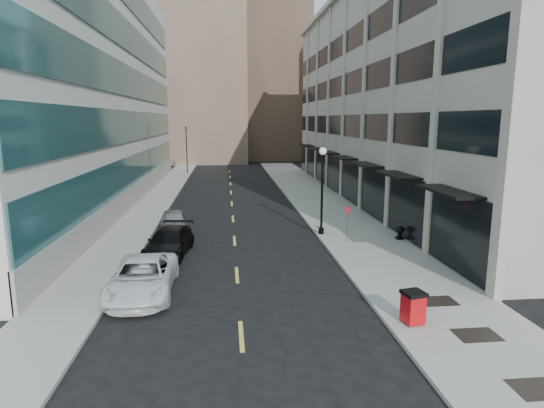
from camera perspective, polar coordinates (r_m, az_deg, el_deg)
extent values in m
plane|color=black|center=(13.88, -3.58, -19.91)|extent=(160.00, 160.00, 0.00)
cube|color=gray|center=(33.64, 7.95, -1.45)|extent=(5.00, 80.00, 0.15)
cube|color=gray|center=(33.27, -16.20, -1.91)|extent=(3.00, 80.00, 0.15)
cube|color=beige|center=(42.70, 18.78, 12.69)|extent=(14.00, 46.00, 18.00)
cube|color=black|center=(40.63, 9.17, 3.34)|extent=(0.18, 46.00, 3.60)
cube|color=black|center=(40.32, 9.37, 9.70)|extent=(0.12, 46.00, 1.80)
cube|color=black|center=(40.43, 9.53, 14.66)|extent=(0.12, 46.00, 1.80)
cube|color=black|center=(40.83, 9.68, 19.56)|extent=(0.12, 46.00, 1.80)
cube|color=beige|center=(19.13, 28.25, 15.27)|extent=(0.35, 0.60, 18.00)
cube|color=beige|center=(24.36, 20.19, 14.59)|extent=(0.35, 0.60, 18.00)
cube|color=beige|center=(29.88, 15.07, 14.01)|extent=(0.35, 0.60, 18.00)
cube|color=beige|center=(35.56, 11.58, 13.55)|extent=(0.35, 0.60, 18.00)
cube|color=beige|center=(41.32, 9.07, 13.19)|extent=(0.35, 0.60, 18.00)
cube|color=beige|center=(47.15, 7.18, 12.90)|extent=(0.35, 0.60, 18.00)
cube|color=beige|center=(53.01, 5.71, 12.67)|extent=(0.35, 0.60, 18.00)
cube|color=beige|center=(58.91, 4.53, 12.48)|extent=(0.35, 0.60, 18.00)
cube|color=black|center=(21.53, 21.22, 1.50)|extent=(1.30, 4.00, 0.12)
cube|color=black|center=(26.96, 15.50, 3.53)|extent=(1.30, 4.00, 0.12)
cube|color=black|center=(32.60, 11.71, 4.85)|extent=(1.30, 4.00, 0.12)
cube|color=black|center=(38.34, 9.04, 5.77)|extent=(1.30, 4.00, 0.12)
cube|color=black|center=(44.15, 7.07, 6.44)|extent=(1.30, 4.00, 0.12)
cube|color=black|center=(50.01, 5.55, 6.95)|extent=(1.30, 4.00, 0.12)
cube|color=black|center=(55.89, 4.34, 7.35)|extent=(1.30, 4.00, 0.12)
cube|color=white|center=(42.07, -28.34, 13.41)|extent=(16.00, 46.00, 20.00)
cube|color=gray|center=(40.15, -16.54, 1.37)|extent=(0.20, 46.00, 1.80)
cube|color=#296161|center=(39.89, -16.71, 4.34)|extent=(0.14, 45.60, 2.40)
cube|color=#296161|center=(39.69, -16.98, 9.37)|extent=(0.14, 45.60, 2.40)
cube|color=#296161|center=(39.79, -17.26, 14.41)|extent=(0.14, 45.60, 2.40)
cube|color=#296161|center=(40.21, -17.55, 19.38)|extent=(0.14, 45.60, 2.40)
cube|color=#866A57|center=(80.34, -8.60, 15.46)|extent=(14.00, 18.00, 28.00)
cube|color=brown|center=(84.95, -0.03, 17.33)|extent=(12.00, 16.00, 34.00)
cube|color=#866A57|center=(91.06, -14.69, 12.76)|extent=(12.00, 14.00, 22.00)
cube|color=beige|center=(80.14, 7.73, 12.62)|extent=(10.00, 14.00, 20.00)
cube|color=black|center=(14.49, 30.52, -19.33)|extent=(1.40, 1.00, 0.01)
cube|color=black|center=(16.70, 24.31, -14.74)|extent=(1.40, 1.00, 0.01)
cube|color=black|center=(18.95, 20.04, -11.37)|extent=(1.40, 1.00, 0.01)
cube|color=#D8CC4C|center=(15.63, -3.88, -16.17)|extent=(0.15, 2.20, 0.01)
cube|color=#D8CC4C|center=(21.16, -4.43, -8.85)|extent=(0.15, 2.20, 0.01)
cube|color=#D8CC4C|center=(26.89, -4.73, -4.60)|extent=(0.15, 2.20, 0.01)
cube|color=#D8CC4C|center=(32.72, -4.93, -1.85)|extent=(0.15, 2.20, 0.01)
cube|color=#D8CC4C|center=(38.60, -5.07, 0.06)|extent=(0.15, 2.20, 0.01)
cube|color=#D8CC4C|center=(44.51, -5.17, 1.47)|extent=(0.15, 2.20, 0.01)
cube|color=#D8CC4C|center=(50.45, -5.24, 2.54)|extent=(0.15, 2.20, 0.01)
cube|color=#D8CC4C|center=(56.39, -5.30, 3.39)|extent=(0.15, 2.20, 0.01)
cube|color=#D8CC4C|center=(62.35, -5.35, 4.08)|extent=(0.15, 2.20, 0.01)
cylinder|color=black|center=(60.31, -10.65, 6.58)|extent=(0.12, 0.12, 6.00)
imported|color=black|center=(60.18, -10.75, 9.42)|extent=(0.66, 0.66, 1.98)
imported|color=white|center=(19.34, -15.94, -8.84)|extent=(2.50, 5.34, 1.48)
imported|color=black|center=(24.43, -12.78, -4.70)|extent=(2.55, 5.07, 1.41)
imported|color=gray|center=(29.15, -12.24, -2.19)|extent=(2.19, 4.33, 1.42)
cube|color=red|center=(16.58, 17.28, -12.37)|extent=(0.74, 0.74, 1.01)
cube|color=black|center=(16.38, 17.38, -10.64)|extent=(0.83, 0.83, 0.12)
cylinder|color=black|center=(16.96, 16.10, -13.40)|extent=(0.06, 0.22, 0.22)
cylinder|color=black|center=(17.10, 17.39, -13.26)|extent=(0.06, 0.22, 0.22)
cylinder|color=black|center=(27.92, 6.19, -3.36)|extent=(0.33, 0.33, 0.37)
cylinder|color=black|center=(27.45, 6.29, 1.42)|extent=(0.14, 0.14, 4.67)
sphere|color=silver|center=(27.17, 6.40, 6.61)|extent=(0.45, 0.45, 0.45)
cone|color=black|center=(27.15, 6.41, 7.15)|extent=(0.12, 0.12, 0.18)
cylinder|color=slate|center=(26.25, 9.40, -2.35)|extent=(0.04, 0.04, 2.14)
cube|color=red|center=(26.08, 9.46, -0.73)|extent=(0.25, 0.05, 0.34)
cube|color=black|center=(27.60, 15.71, -4.13)|extent=(0.43, 0.43, 0.12)
cylinder|color=black|center=(27.55, 15.73, -3.66)|extent=(0.25, 0.25, 0.39)
ellipsoid|color=black|center=(27.48, 15.76, -3.10)|extent=(0.55, 0.55, 0.38)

